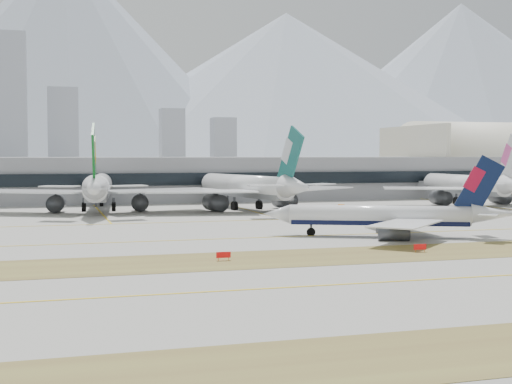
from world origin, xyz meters
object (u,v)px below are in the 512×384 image
object	(u,v)px
taxiing_airliner	(388,217)
terminal	(159,178)
widebody_china_air	(469,186)
hangar	(502,190)
widebody_cathay	(249,188)
widebody_eva	(98,189)

from	to	relation	value
taxiing_airliner	terminal	size ratio (longest dim) A/B	0.16
taxiing_airliner	widebody_china_air	size ratio (longest dim) A/B	0.72
hangar	terminal	bearing A→B (deg)	-172.57
widebody_cathay	widebody_eva	bearing A→B (deg)	70.14
widebody_cathay	terminal	world-z (taller)	widebody_cathay
taxiing_airliner	widebody_cathay	xyz separation A→B (m)	(-7.55, 72.61, 2.43)
widebody_eva	terminal	size ratio (longest dim) A/B	0.24
taxiing_airliner	widebody_eva	xyz separation A→B (m)	(-49.52, 78.28, 2.51)
widebody_eva	terminal	distance (m)	52.72
taxiing_airliner	widebody_eva	bearing A→B (deg)	-33.33
taxiing_airliner	hangar	xyz separation A→B (m)	(129.07, 145.36, -3.72)
widebody_china_air	terminal	size ratio (longest dim) A/B	0.22
widebody_cathay	taxiing_airliner	bearing A→B (deg)	173.77
widebody_china_air	terminal	world-z (taller)	widebody_china_air
terminal	hangar	bearing A→B (deg)	7.43
taxiing_airliner	widebody_cathay	bearing A→B (deg)	-59.71
widebody_china_air	taxiing_airliner	bearing A→B (deg)	140.58
widebody_cathay	terminal	bearing A→B (deg)	6.67
widebody_cathay	hangar	xyz separation A→B (m)	(136.62, 72.75, -6.16)
widebody_eva	terminal	world-z (taller)	widebody_eva
widebody_eva	widebody_china_air	world-z (taller)	widebody_eva
widebody_china_air	widebody_cathay	bearing A→B (deg)	93.21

